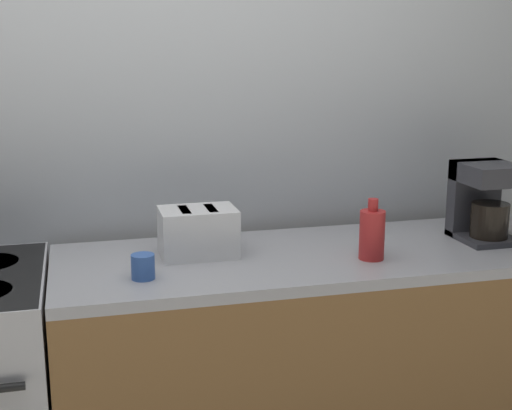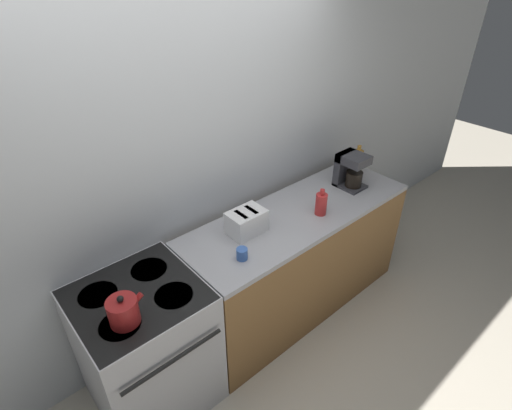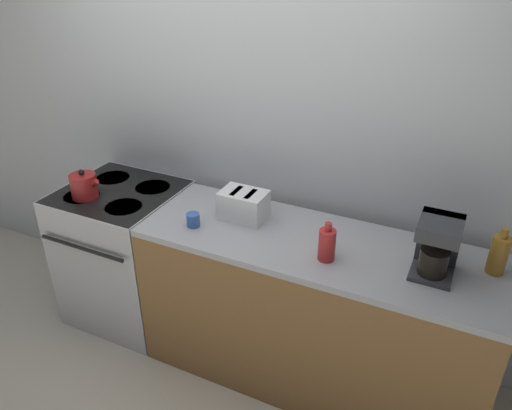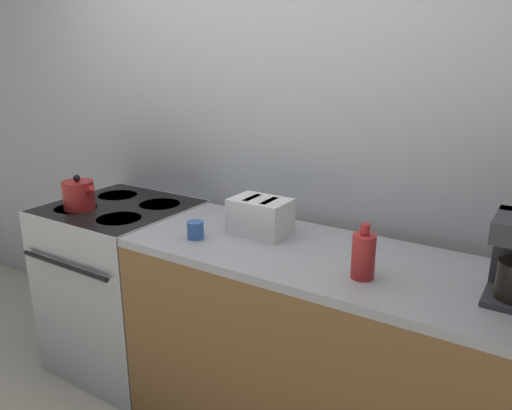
{
  "view_description": "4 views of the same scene",
  "coord_description": "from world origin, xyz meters",
  "px_view_note": "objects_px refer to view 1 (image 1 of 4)",
  "views": [
    {
      "loc": [
        -0.17,
        -1.89,
        1.63
      ],
      "look_at": [
        0.41,
        0.36,
        1.1
      ],
      "focal_mm": 50.0,
      "sensor_mm": 36.0,
      "label": 1
    },
    {
      "loc": [
        -1.18,
        -1.31,
        2.55
      ],
      "look_at": [
        0.25,
        0.34,
        1.15
      ],
      "focal_mm": 28.0,
      "sensor_mm": 36.0,
      "label": 2
    },
    {
      "loc": [
        1.33,
        -1.76,
        2.33
      ],
      "look_at": [
        0.3,
        0.37,
        1.04
      ],
      "focal_mm": 35.0,
      "sensor_mm": 36.0,
      "label": 3
    },
    {
      "loc": [
        1.32,
        -1.37,
        1.7
      ],
      "look_at": [
        0.23,
        0.33,
        1.08
      ],
      "focal_mm": 35.0,
      "sensor_mm": 36.0,
      "label": 4
    }
  ],
  "objects_px": {
    "coffee_maker": "(483,199)",
    "bottle_red": "(372,234)",
    "cup_blue": "(143,267)",
    "toaster": "(198,232)"
  },
  "relations": [
    {
      "from": "coffee_maker",
      "to": "cup_blue",
      "type": "relative_size",
      "value": 3.69
    },
    {
      "from": "coffee_maker",
      "to": "cup_blue",
      "type": "distance_m",
      "value": 1.25
    },
    {
      "from": "toaster",
      "to": "cup_blue",
      "type": "xyz_separation_m",
      "value": [
        -0.2,
        -0.2,
        -0.04
      ]
    },
    {
      "from": "toaster",
      "to": "coffee_maker",
      "type": "xyz_separation_m",
      "value": [
        1.03,
        -0.06,
        0.07
      ]
    },
    {
      "from": "cup_blue",
      "to": "coffee_maker",
      "type": "bearing_deg",
      "value": 6.61
    },
    {
      "from": "toaster",
      "to": "coffee_maker",
      "type": "height_order",
      "value": "coffee_maker"
    },
    {
      "from": "bottle_red",
      "to": "coffee_maker",
      "type": "bearing_deg",
      "value": 14.82
    },
    {
      "from": "coffee_maker",
      "to": "bottle_red",
      "type": "bearing_deg",
      "value": -165.18
    },
    {
      "from": "toaster",
      "to": "bottle_red",
      "type": "bearing_deg",
      "value": -18.82
    },
    {
      "from": "coffee_maker",
      "to": "bottle_red",
      "type": "xyz_separation_m",
      "value": [
        -0.48,
        -0.13,
        -0.06
      ]
    }
  ]
}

